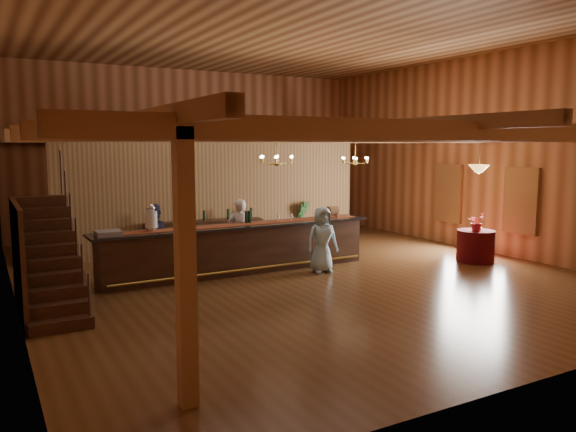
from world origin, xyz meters
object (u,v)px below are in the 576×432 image
backbar_shelf (205,237)px  guest (322,240)px  beverage_dispenser (151,218)px  pendant_lamp (479,169)px  round_table (476,246)px  chandelier_right (355,160)px  raffle_drum (332,211)px  staff_second (153,240)px  floor_plant (299,222)px  chandelier_left (277,159)px  bartender (240,232)px  tasting_bar (240,248)px

backbar_shelf → guest: guest is taller
beverage_dispenser → pendant_lamp: bearing=-12.9°
pendant_lamp → round_table: bearing=-90.0°
round_table → chandelier_right: (-1.74, 2.93, 2.17)m
chandelier_right → guest: 3.58m
guest → raffle_drum: bearing=54.5°
backbar_shelf → staff_second: staff_second is taller
backbar_shelf → floor_plant: 3.22m
chandelier_left → bartender: (-0.23, 1.55, -1.85)m
round_table → chandelier_right: size_ratio=1.19×
chandelier_right → bartender: 4.18m
raffle_drum → floor_plant: bearing=76.3°
chandelier_left → guest: chandelier_left is taller
backbar_shelf → pendant_lamp: pendant_lamp is taller
tasting_bar → pendant_lamp: pendant_lamp is taller
chandelier_left → staff_second: 3.43m
raffle_drum → chandelier_left: (-2.06, -0.85, 1.37)m
guest → floor_plant: bearing=76.3°
backbar_shelf → chandelier_left: chandelier_left is taller
round_table → pendant_lamp: pendant_lamp is taller
chandelier_left → bartender: chandelier_left is taller
pendant_lamp → bartender: (-5.51, 2.50, -1.56)m
chandelier_left → round_table: bearing=-10.3°
chandelier_left → guest: (1.19, -0.04, -1.91)m
round_table → guest: bearing=167.3°
raffle_drum → staff_second: (-4.46, 0.75, -0.49)m
guest → backbar_shelf: bearing=123.3°
round_table → tasting_bar: bearing=162.8°
raffle_drum → chandelier_right: bearing=37.1°
backbar_shelf → chandelier_right: 4.76m
chandelier_right → staff_second: bearing=-176.4°
raffle_drum → round_table: (3.22, -1.81, -0.91)m
staff_second → guest: staff_second is taller
chandelier_left → raffle_drum: bearing=22.5°
backbar_shelf → bartender: bearing=-74.5°
chandelier_left → floor_plant: chandelier_left is taller
staff_second → tasting_bar: bearing=128.5°
chandelier_right → pendant_lamp: size_ratio=0.89×
guest → floor_plant: (1.59, 3.82, -0.13)m
pendant_lamp → guest: 4.50m
beverage_dispenser → guest: (3.81, -0.89, -0.65)m
round_table → chandelier_right: 4.04m
bartender → staff_second: bartender is taller
beverage_dispenser → chandelier_right: chandelier_right is taller
raffle_drum → guest: bearing=-134.3°
pendant_lamp → guest: size_ratio=0.58×
bartender → backbar_shelf: bearing=-62.8°
bartender → beverage_dispenser: bearing=37.5°
tasting_bar → beverage_dispenser: bearing=178.5°
backbar_shelf → round_table: bearing=-28.4°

